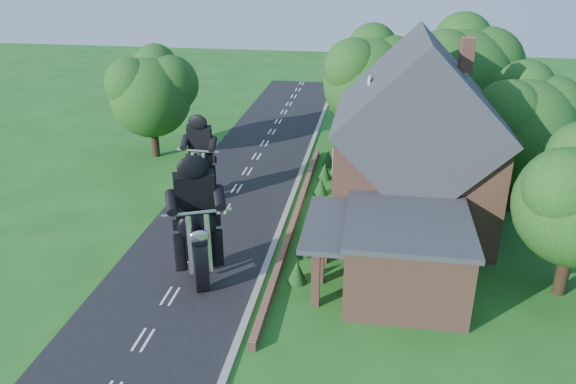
# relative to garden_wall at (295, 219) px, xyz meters

# --- Properties ---
(ground) EXTENTS (120.00, 120.00, 0.00)m
(ground) POSITION_rel_garden_wall_xyz_m (-4.30, -5.00, -0.20)
(ground) COLOR #195718
(ground) RESTS_ON ground
(road) EXTENTS (7.00, 80.00, 0.02)m
(road) POSITION_rel_garden_wall_xyz_m (-4.30, -5.00, -0.19)
(road) COLOR black
(road) RESTS_ON ground
(kerb) EXTENTS (0.30, 80.00, 0.12)m
(kerb) POSITION_rel_garden_wall_xyz_m (-0.65, -5.00, -0.14)
(kerb) COLOR gray
(kerb) RESTS_ON ground
(garden_wall) EXTENTS (0.30, 22.00, 0.40)m
(garden_wall) POSITION_rel_garden_wall_xyz_m (0.00, 0.00, 0.00)
(garden_wall) COLOR brown
(garden_wall) RESTS_ON ground
(house) EXTENTS (9.54, 8.64, 10.24)m
(house) POSITION_rel_garden_wall_xyz_m (6.19, 1.00, 4.14)
(house) COLOR brown
(house) RESTS_ON ground
(annex) EXTENTS (7.05, 5.94, 3.44)m
(annex) POSITION_rel_garden_wall_xyz_m (5.57, -5.80, 1.57)
(annex) COLOR brown
(annex) RESTS_ON ground
(tree_house_right) EXTENTS (6.51, 6.00, 8.40)m
(tree_house_right) POSITION_rel_garden_wall_xyz_m (12.35, 3.62, 4.99)
(tree_house_right) COLOR black
(tree_house_right) RESTS_ON ground
(tree_behind_house) EXTENTS (7.81, 7.20, 10.08)m
(tree_behind_house) POSITION_rel_garden_wall_xyz_m (9.88, 11.14, 6.03)
(tree_behind_house) COLOR black
(tree_behind_house) RESTS_ON ground
(tree_behind_left) EXTENTS (6.94, 6.40, 9.16)m
(tree_behind_left) POSITION_rel_garden_wall_xyz_m (3.86, 12.13, 5.53)
(tree_behind_left) COLOR black
(tree_behind_left) RESTS_ON ground
(tree_far_road) EXTENTS (6.08, 5.60, 7.84)m
(tree_far_road) POSITION_rel_garden_wall_xyz_m (-11.16, 9.11, 4.64)
(tree_far_road) COLOR black
(tree_far_road) RESTS_ON ground
(shrub_a) EXTENTS (0.90, 0.90, 1.10)m
(shrub_a) POSITION_rel_garden_wall_xyz_m (1.00, -6.00, 0.35)
(shrub_a) COLOR #113612
(shrub_a) RESTS_ON ground
(shrub_b) EXTENTS (0.90, 0.90, 1.10)m
(shrub_b) POSITION_rel_garden_wall_xyz_m (1.00, -3.50, 0.35)
(shrub_b) COLOR #113612
(shrub_b) RESTS_ON ground
(shrub_c) EXTENTS (0.90, 0.90, 1.10)m
(shrub_c) POSITION_rel_garden_wall_xyz_m (1.00, -1.00, 0.35)
(shrub_c) COLOR #113612
(shrub_c) RESTS_ON ground
(shrub_d) EXTENTS (0.90, 0.90, 1.10)m
(shrub_d) POSITION_rel_garden_wall_xyz_m (1.00, 4.00, 0.35)
(shrub_d) COLOR #113612
(shrub_d) RESTS_ON ground
(shrub_e) EXTENTS (0.90, 0.90, 1.10)m
(shrub_e) POSITION_rel_garden_wall_xyz_m (1.00, 6.50, 0.35)
(shrub_e) COLOR #113612
(shrub_e) RESTS_ON ground
(shrub_f) EXTENTS (0.90, 0.90, 1.10)m
(shrub_f) POSITION_rel_garden_wall_xyz_m (1.00, 9.00, 0.35)
(shrub_f) COLOR #113612
(shrub_f) RESTS_ON ground
(motorcycle_lead) EXTENTS (1.25, 2.02, 1.85)m
(motorcycle_lead) POSITION_rel_garden_wall_xyz_m (-3.32, -6.65, 0.73)
(motorcycle_lead) COLOR black
(motorcycle_lead) RESTS_ON ground
(motorcycle_follow) EXTENTS (0.49, 1.71, 1.58)m
(motorcycle_follow) POSITION_rel_garden_wall_xyz_m (-5.92, 2.28, 0.59)
(motorcycle_follow) COLOR black
(motorcycle_follow) RESTS_ON ground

